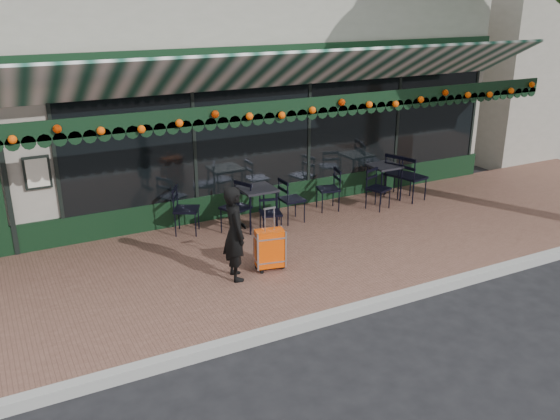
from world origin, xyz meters
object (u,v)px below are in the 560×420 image
chair_a_front (378,189)px  chair_b_left (236,208)px  chair_b_right (292,200)px  woman (235,233)px  cafe_table_a (385,168)px  chair_a_right (398,174)px  chair_a_left (328,189)px  chair_b_front (271,214)px  cafe_table_b (257,192)px  suitcase (270,249)px  chair_a_extra (413,178)px  chair_solo (186,210)px

chair_a_front → chair_b_left: 3.04m
chair_a_front → chair_b_right: (-1.88, 0.17, 0.02)m
woman → chair_a_front: woman is taller
cafe_table_a → chair_b_left: chair_b_left is taller
chair_a_right → chair_b_left: 3.89m
chair_a_left → chair_b_front: size_ratio=1.09×
chair_a_right → cafe_table_a: bearing=72.2°
woman → chair_a_right: bearing=-59.6°
woman → chair_b_left: 1.87m
cafe_table_b → chair_b_front: chair_b_front is taller
chair_a_right → cafe_table_b: bearing=73.2°
suitcase → woman: bearing=-165.9°
chair_b_right → chair_b_front: 0.75m
chair_a_extra → cafe_table_a: bearing=47.3°
suitcase → chair_b_left: size_ratio=1.10×
cafe_table_a → chair_a_front: size_ratio=0.91×
chair_a_right → chair_b_right: 2.74m
chair_b_right → chair_a_left: bearing=-75.8°
suitcase → chair_a_right: suitcase is taller
chair_a_front → chair_b_front: size_ratio=1.05×
cafe_table_b → chair_solo: size_ratio=0.88×
suitcase → chair_b_front: bearing=74.0°
suitcase → chair_a_extra: bearing=32.5°
chair_a_left → chair_a_front: (0.93, -0.41, -0.02)m
chair_a_front → chair_solo: chair_solo is taller
cafe_table_b → chair_a_front: (2.60, -0.17, -0.29)m
suitcase → chair_solo: (-0.65, 2.04, 0.10)m
chair_b_front → chair_solo: size_ratio=0.88×
chair_a_left → chair_a_right: size_ratio=0.88×
woman → chair_solo: (-0.05, 2.07, -0.29)m
cafe_table_a → chair_a_front: bearing=-137.1°
woman → cafe_table_b: 2.09m
chair_b_left → chair_solo: (-0.80, 0.37, -0.02)m
chair_a_left → chair_b_right: (-0.95, -0.24, 0.01)m
chair_a_front → chair_a_extra: chair_a_extra is taller
suitcase → chair_b_right: size_ratio=1.18×
chair_a_right → chair_b_front: size_ratio=1.24×
chair_a_front → chair_b_right: 1.89m
chair_a_right → chair_b_left: chair_a_right is taller
cafe_table_a → chair_a_left: 1.40m
suitcase → cafe_table_b: size_ratio=1.31×
cafe_table_b → chair_solo: bearing=164.2°
chair_b_left → cafe_table_a: bearing=70.9°
woman → cafe_table_a: bearing=-58.0°
chair_a_front → chair_b_left: size_ratio=0.89×
chair_a_left → chair_b_front: bearing=-55.6°
cafe_table_a → chair_a_left: size_ratio=0.88×
chair_a_extra → chair_solo: chair_a_extra is taller
chair_a_extra → chair_solo: size_ratio=1.10×
woman → cafe_table_a: size_ratio=1.95×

